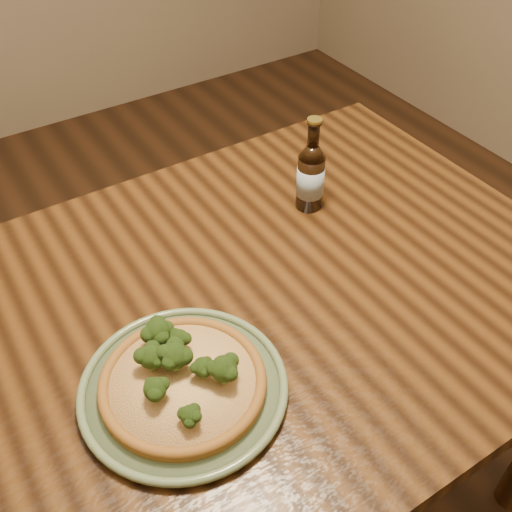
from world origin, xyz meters
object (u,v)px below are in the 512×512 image
table (170,367)px  plate (183,388)px  pizza (182,379)px  beer_bottle (311,176)px

table → plate: plate is taller
table → pizza: pizza is taller
beer_bottle → table: bearing=-150.5°
table → beer_bottle: beer_bottle is taller
beer_bottle → pizza: bearing=-139.2°
table → pizza: size_ratio=6.20×
pizza → beer_bottle: beer_bottle is taller
plate → pizza: bearing=75.7°
pizza → beer_bottle: (0.44, 0.27, 0.05)m
table → beer_bottle: 0.48m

